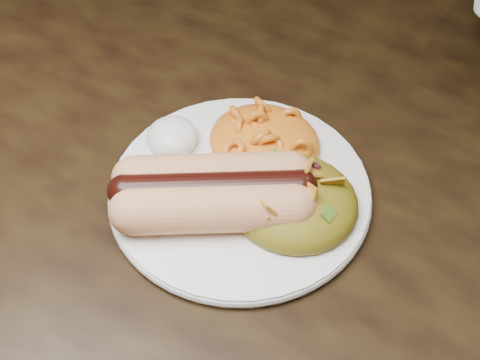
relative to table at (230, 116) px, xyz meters
The scene contains 6 objects.
table is the anchor object (origin of this frame).
plate 0.21m from the table, 57.82° to the right, with size 0.21×0.21×0.01m, color white.
hotdog 0.24m from the table, 63.86° to the right, with size 0.13×0.13×0.04m.
mac_and_cheese 0.19m from the table, 48.49° to the right, with size 0.10×0.09×0.04m, color orange.
sour_cream 0.19m from the table, 79.50° to the right, with size 0.04×0.04×0.03m, color white.
taco_salad 0.25m from the table, 46.89° to the right, with size 0.10×0.10×0.04m.
Camera 1 is at (0.28, -0.49, 1.21)m, focal length 55.00 mm.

